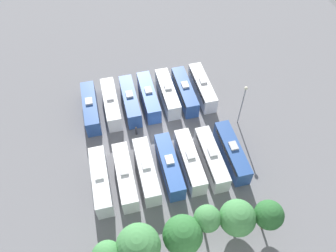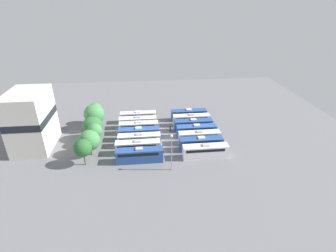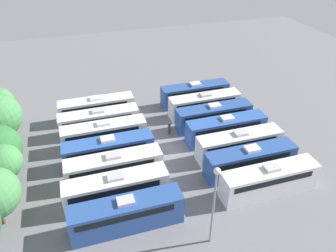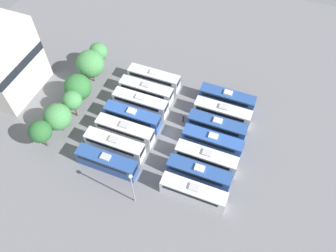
{
  "view_description": "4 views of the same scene",
  "coord_description": "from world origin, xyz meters",
  "px_view_note": "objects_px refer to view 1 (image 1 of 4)",
  "views": [
    {
      "loc": [
        6.68,
        34.3,
        44.86
      ],
      "look_at": [
        -1.79,
        0.05,
        1.86
      ],
      "focal_mm": 35.0,
      "sensor_mm": 36.0,
      "label": 1
    },
    {
      "loc": [
        -61.24,
        6.4,
        34.36
      ],
      "look_at": [
        0.97,
        -0.13,
        3.01
      ],
      "focal_mm": 28.0,
      "sensor_mm": 36.0,
      "label": 2
    },
    {
      "loc": [
        -32.03,
        10.32,
        25.38
      ],
      "look_at": [
        1.85,
        -0.32,
        2.43
      ],
      "focal_mm": 35.0,
      "sensor_mm": 36.0,
      "label": 3
    },
    {
      "loc": [
        -32.51,
        -12.01,
        49.76
      ],
      "look_at": [
        0.11,
        0.68,
        1.98
      ],
      "focal_mm": 35.0,
      "sensor_mm": 36.0,
      "label": 4
    }
  ],
  "objects_px": {
    "light_pole": "(243,100)",
    "bus_4": "(130,101)",
    "bus_6": "(91,108)",
    "bus_7": "(232,152)",
    "bus_0": "(202,87)",
    "bus_12": "(125,176)",
    "bus_11": "(146,170)",
    "tree_1": "(237,218)",
    "tree_3": "(183,235)",
    "tree_0": "(269,215)",
    "bus_8": "(211,158)",
    "bus_13": "(101,181)",
    "bus_1": "(185,91)",
    "tree_4": "(138,246)",
    "bus_5": "(111,104)",
    "bus_2": "(168,93)",
    "bus_3": "(149,97)",
    "bus_9": "(190,161)",
    "tree_2": "(207,219)",
    "bus_10": "(169,166)",
    "worker_person": "(136,131)"
  },
  "relations": [
    {
      "from": "bus_0",
      "to": "bus_10",
      "type": "distance_m",
      "value": 18.56
    },
    {
      "from": "bus_3",
      "to": "tree_4",
      "type": "bearing_deg",
      "value": 76.01
    },
    {
      "from": "light_pole",
      "to": "bus_4",
      "type": "bearing_deg",
      "value": -24.72
    },
    {
      "from": "bus_11",
      "to": "light_pole",
      "type": "height_order",
      "value": "light_pole"
    },
    {
      "from": "bus_0",
      "to": "bus_7",
      "type": "relative_size",
      "value": 1.0
    },
    {
      "from": "bus_3",
      "to": "bus_10",
      "type": "bearing_deg",
      "value": 90.31
    },
    {
      "from": "bus_2",
      "to": "tree_1",
      "type": "relative_size",
      "value": 1.66
    },
    {
      "from": "bus_1",
      "to": "bus_8",
      "type": "xyz_separation_m",
      "value": [
        -0.03,
        15.44,
        0.0
      ]
    },
    {
      "from": "bus_6",
      "to": "tree_4",
      "type": "xyz_separation_m",
      "value": [
        -3.78,
        27.36,
        3.0
      ]
    },
    {
      "from": "bus_3",
      "to": "bus_6",
      "type": "height_order",
      "value": "same"
    },
    {
      "from": "bus_10",
      "to": "bus_11",
      "type": "distance_m",
      "value": 3.63
    },
    {
      "from": "light_pole",
      "to": "tree_0",
      "type": "xyz_separation_m",
      "value": [
        3.92,
        19.13,
        -1.46
      ]
    },
    {
      "from": "light_pole",
      "to": "tree_3",
      "type": "distance_m",
      "value": 24.46
    },
    {
      "from": "bus_6",
      "to": "bus_7",
      "type": "bearing_deg",
      "value": 144.32
    },
    {
      "from": "bus_4",
      "to": "bus_5",
      "type": "relative_size",
      "value": 1.0
    },
    {
      "from": "bus_3",
      "to": "bus_13",
      "type": "distance_m",
      "value": 18.79
    },
    {
      "from": "tree_1",
      "to": "tree_3",
      "type": "bearing_deg",
      "value": 3.26
    },
    {
      "from": "bus_9",
      "to": "tree_3",
      "type": "distance_m",
      "value": 12.9
    },
    {
      "from": "bus_11",
      "to": "light_pole",
      "type": "distance_m",
      "value": 19.69
    },
    {
      "from": "bus_5",
      "to": "tree_1",
      "type": "bearing_deg",
      "value": 116.63
    },
    {
      "from": "bus_2",
      "to": "bus_5",
      "type": "xyz_separation_m",
      "value": [
        10.55,
        0.12,
        0.0
      ]
    },
    {
      "from": "tree_2",
      "to": "tree_4",
      "type": "bearing_deg",
      "value": 8.89
    },
    {
      "from": "bus_0",
      "to": "bus_12",
      "type": "height_order",
      "value": "same"
    },
    {
      "from": "bus_1",
      "to": "bus_6",
      "type": "height_order",
      "value": "same"
    },
    {
      "from": "bus_0",
      "to": "tree_0",
      "type": "height_order",
      "value": "tree_0"
    },
    {
      "from": "bus_9",
      "to": "bus_12",
      "type": "distance_m",
      "value": 10.29
    },
    {
      "from": "bus_1",
      "to": "bus_13",
      "type": "bearing_deg",
      "value": 41.32
    },
    {
      "from": "bus_12",
      "to": "bus_0",
      "type": "bearing_deg",
      "value": -137.7
    },
    {
      "from": "bus_5",
      "to": "tree_0",
      "type": "relative_size",
      "value": 1.68
    },
    {
      "from": "bus_1",
      "to": "bus_10",
      "type": "distance_m",
      "value": 16.61
    },
    {
      "from": "bus_8",
      "to": "bus_13",
      "type": "relative_size",
      "value": 1.0
    },
    {
      "from": "bus_1",
      "to": "tree_2",
      "type": "relative_size",
      "value": 1.71
    },
    {
      "from": "bus_11",
      "to": "bus_8",
      "type": "bearing_deg",
      "value": 178.58
    },
    {
      "from": "bus_0",
      "to": "tree_3",
      "type": "distance_m",
      "value": 29.64
    },
    {
      "from": "bus_7",
      "to": "tree_0",
      "type": "relative_size",
      "value": 1.68
    },
    {
      "from": "bus_8",
      "to": "tree_0",
      "type": "height_order",
      "value": "tree_0"
    },
    {
      "from": "bus_2",
      "to": "bus_5",
      "type": "height_order",
      "value": "same"
    },
    {
      "from": "bus_6",
      "to": "tree_4",
      "type": "relative_size",
      "value": 1.42
    },
    {
      "from": "bus_11",
      "to": "light_pole",
      "type": "relative_size",
      "value": 1.23
    },
    {
      "from": "bus_6",
      "to": "bus_9",
      "type": "xyz_separation_m",
      "value": [
        -14.06,
        15.14,
        0.0
      ]
    },
    {
      "from": "bus_12",
      "to": "bus_3",
      "type": "bearing_deg",
      "value": -113.69
    },
    {
      "from": "bus_10",
      "to": "bus_11",
      "type": "relative_size",
      "value": 1.0
    },
    {
      "from": "bus_1",
      "to": "tree_3",
      "type": "xyz_separation_m",
      "value": [
        7.96,
        26.97,
        2.11
      ]
    },
    {
      "from": "bus_11",
      "to": "tree_1",
      "type": "bearing_deg",
      "value": 131.34
    },
    {
      "from": "bus_4",
      "to": "bus_11",
      "type": "distance_m",
      "value": 15.24
    },
    {
      "from": "bus_7",
      "to": "bus_12",
      "type": "height_order",
      "value": "same"
    },
    {
      "from": "bus_0",
      "to": "light_pole",
      "type": "height_order",
      "value": "light_pole"
    },
    {
      "from": "bus_1",
      "to": "bus_11",
      "type": "bearing_deg",
      "value": 55.65
    },
    {
      "from": "worker_person",
      "to": "tree_2",
      "type": "xyz_separation_m",
      "value": [
        -6.06,
        19.45,
        3.56
      ]
    },
    {
      "from": "bus_4",
      "to": "worker_person",
      "type": "distance_m",
      "value": 6.53
    }
  ]
}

